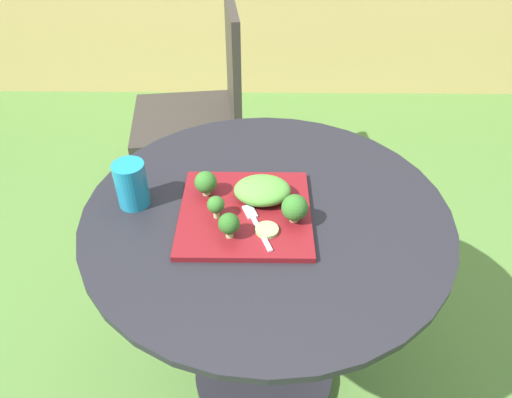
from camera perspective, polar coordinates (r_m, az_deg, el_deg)
name	(u,v)px	position (r m, az deg, el deg)	size (l,w,h in m)	color
ground_plane	(264,375)	(1.67, 0.91, -20.26)	(12.00, 12.00, 0.00)	#4C7533
patio_table	(265,286)	(1.31, 1.10, -10.34)	(0.86, 0.86, 0.72)	black
patio_chair	(207,98)	(1.99, -5.83, 11.84)	(0.49, 0.49, 0.90)	#332D28
salad_plate	(245,213)	(1.09, -1.30, -1.66)	(0.30, 0.30, 0.01)	maroon
drinking_glass	(132,186)	(1.14, -14.57, 1.46)	(0.07, 0.07, 0.11)	teal
fork	(256,223)	(1.06, -0.05, -2.83)	(0.07, 0.15, 0.00)	silver
lettuce_mound	(262,190)	(1.11, 0.76, 1.05)	(0.13, 0.11, 0.05)	#519338
broccoli_floret_0	(229,224)	(1.00, -3.23, -2.99)	(0.05, 0.05, 0.06)	#99B770
broccoli_floret_1	(216,205)	(1.05, -4.80, -0.73)	(0.04, 0.04, 0.06)	#99B770
broccoli_floret_2	(295,208)	(1.05, 4.63, -1.05)	(0.06, 0.06, 0.07)	#99B770
broccoli_floret_3	(206,182)	(1.12, -6.01, 1.97)	(0.05, 0.05, 0.06)	#99B770
cucumber_slice_0	(265,230)	(1.04, 1.11, -3.70)	(0.05, 0.05, 0.01)	#8EB766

